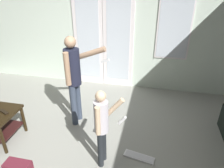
# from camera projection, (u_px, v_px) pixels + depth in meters

# --- Properties ---
(ground_plane) EXTENTS (6.26, 4.64, 0.02)m
(ground_plane) POSITION_uv_depth(u_px,v_px,m) (55.00, 149.00, 3.11)
(ground_plane) COLOR gray
(wall_back_with_doors) EXTENTS (6.26, 0.09, 2.72)m
(wall_back_with_doors) POSITION_uv_depth(u_px,v_px,m) (97.00, 28.00, 4.47)
(wall_back_with_doors) COLOR silver
(wall_back_with_doors) RESTS_ON ground_plane
(person_adult) EXTENTS (0.69, 0.41, 1.53)m
(person_adult) POSITION_uv_depth(u_px,v_px,m) (74.00, 74.00, 3.29)
(person_adult) COLOR #374052
(person_adult) RESTS_ON ground_plane
(person_child) EXTENTS (0.39, 0.31, 1.13)m
(person_child) POSITION_uv_depth(u_px,v_px,m) (102.00, 123.00, 2.58)
(person_child) COLOR #212428
(person_child) RESTS_ON ground_plane
(loose_keyboard) EXTENTS (0.46, 0.21, 0.02)m
(loose_keyboard) POSITION_uv_depth(u_px,v_px,m) (139.00, 157.00, 2.96)
(loose_keyboard) COLOR white
(loose_keyboard) RESTS_ON ground_plane
(tv_remote_black) EXTENTS (0.18, 0.11, 0.02)m
(tv_remote_black) POSITION_uv_depth(u_px,v_px,m) (4.00, 112.00, 3.07)
(tv_remote_black) COLOR black
(tv_remote_black) RESTS_ON coffee_table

